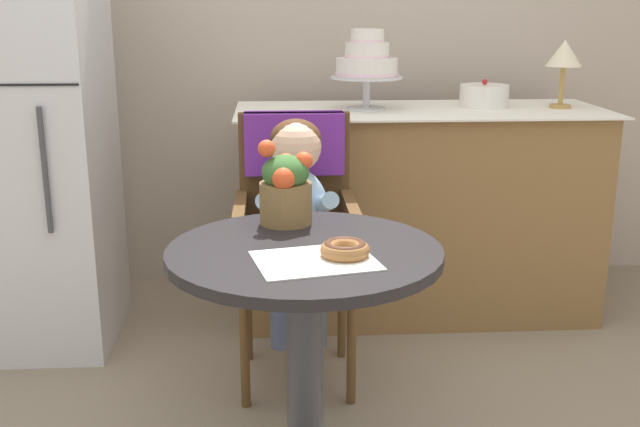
{
  "coord_description": "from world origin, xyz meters",
  "views": [
    {
      "loc": [
        -0.08,
        -1.88,
        1.33
      ],
      "look_at": [
        0.05,
        0.15,
        0.77
      ],
      "focal_mm": 42.86,
      "sensor_mm": 36.0,
      "label": 1
    }
  ],
  "objects_px": {
    "donut_front": "(345,249)",
    "round_layer_cake": "(484,96)",
    "cafe_table": "(305,323)",
    "tiered_cake_stand": "(367,62)",
    "flower_vase": "(286,188)",
    "refrigerator": "(19,133)",
    "table_lamp": "(564,56)",
    "wicker_chair": "(295,204)",
    "seated_child": "(296,205)"
  },
  "relations": [
    {
      "from": "donut_front",
      "to": "round_layer_cake",
      "type": "distance_m",
      "value": 1.62
    },
    {
      "from": "cafe_table",
      "to": "tiered_cake_stand",
      "type": "bearing_deg",
      "value": 76.33
    },
    {
      "from": "flower_vase",
      "to": "tiered_cake_stand",
      "type": "bearing_deg",
      "value": 71.45
    },
    {
      "from": "donut_front",
      "to": "round_layer_cake",
      "type": "height_order",
      "value": "round_layer_cake"
    },
    {
      "from": "flower_vase",
      "to": "refrigerator",
      "type": "height_order",
      "value": "refrigerator"
    },
    {
      "from": "donut_front",
      "to": "table_lamp",
      "type": "bearing_deg",
      "value": 52.84
    },
    {
      "from": "wicker_chair",
      "to": "tiered_cake_stand",
      "type": "height_order",
      "value": "tiered_cake_stand"
    },
    {
      "from": "cafe_table",
      "to": "donut_front",
      "type": "bearing_deg",
      "value": -40.96
    },
    {
      "from": "cafe_table",
      "to": "flower_vase",
      "type": "xyz_separation_m",
      "value": [
        -0.04,
        0.23,
        0.32
      ]
    },
    {
      "from": "donut_front",
      "to": "flower_vase",
      "type": "xyz_separation_m",
      "value": [
        -0.14,
        0.31,
        0.08
      ]
    },
    {
      "from": "cafe_table",
      "to": "wicker_chair",
      "type": "height_order",
      "value": "wicker_chair"
    },
    {
      "from": "tiered_cake_stand",
      "to": "flower_vase",
      "type": "bearing_deg",
      "value": -108.55
    },
    {
      "from": "wicker_chair",
      "to": "table_lamp",
      "type": "distance_m",
      "value": 1.36
    },
    {
      "from": "round_layer_cake",
      "to": "seated_child",
      "type": "bearing_deg",
      "value": -137.93
    },
    {
      "from": "cafe_table",
      "to": "refrigerator",
      "type": "relative_size",
      "value": 0.42
    },
    {
      "from": "wicker_chair",
      "to": "tiered_cake_stand",
      "type": "bearing_deg",
      "value": 59.06
    },
    {
      "from": "tiered_cake_stand",
      "to": "refrigerator",
      "type": "relative_size",
      "value": 0.19
    },
    {
      "from": "donut_front",
      "to": "seated_child",
      "type": "bearing_deg",
      "value": 98.34
    },
    {
      "from": "seated_child",
      "to": "tiered_cake_stand",
      "type": "relative_size",
      "value": 2.21
    },
    {
      "from": "seated_child",
      "to": "flower_vase",
      "type": "relative_size",
      "value": 2.98
    },
    {
      "from": "wicker_chair",
      "to": "donut_front",
      "type": "height_order",
      "value": "wicker_chair"
    },
    {
      "from": "seated_child",
      "to": "tiered_cake_stand",
      "type": "xyz_separation_m",
      "value": [
        0.32,
        0.7,
        0.42
      ]
    },
    {
      "from": "seated_child",
      "to": "table_lamp",
      "type": "bearing_deg",
      "value": 31.43
    },
    {
      "from": "donut_front",
      "to": "refrigerator",
      "type": "distance_m",
      "value": 1.65
    },
    {
      "from": "wicker_chair",
      "to": "round_layer_cake",
      "type": "bearing_deg",
      "value": 34.89
    },
    {
      "from": "flower_vase",
      "to": "round_layer_cake",
      "type": "bearing_deg",
      "value": 52.06
    },
    {
      "from": "flower_vase",
      "to": "round_layer_cake",
      "type": "distance_m",
      "value": 1.42
    },
    {
      "from": "tiered_cake_stand",
      "to": "refrigerator",
      "type": "height_order",
      "value": "refrigerator"
    },
    {
      "from": "flower_vase",
      "to": "round_layer_cake",
      "type": "height_order",
      "value": "round_layer_cake"
    },
    {
      "from": "seated_child",
      "to": "donut_front",
      "type": "relative_size",
      "value": 5.84
    },
    {
      "from": "seated_child",
      "to": "refrigerator",
      "type": "bearing_deg",
      "value": 154.37
    },
    {
      "from": "cafe_table",
      "to": "wicker_chair",
      "type": "bearing_deg",
      "value": 90.21
    },
    {
      "from": "flower_vase",
      "to": "tiered_cake_stand",
      "type": "xyz_separation_m",
      "value": [
        0.36,
        1.07,
        0.27
      ]
    },
    {
      "from": "flower_vase",
      "to": "refrigerator",
      "type": "bearing_deg",
      "value": 139.19
    },
    {
      "from": "wicker_chair",
      "to": "refrigerator",
      "type": "bearing_deg",
      "value": 160.99
    },
    {
      "from": "wicker_chair",
      "to": "round_layer_cake",
      "type": "relative_size",
      "value": 4.59
    },
    {
      "from": "table_lamp",
      "to": "refrigerator",
      "type": "bearing_deg",
      "value": -174.79
    },
    {
      "from": "seated_child",
      "to": "donut_front",
      "type": "distance_m",
      "value": 0.69
    },
    {
      "from": "tiered_cake_stand",
      "to": "refrigerator",
      "type": "distance_m",
      "value": 1.4
    },
    {
      "from": "wicker_chair",
      "to": "tiered_cake_stand",
      "type": "relative_size",
      "value": 2.9
    },
    {
      "from": "round_layer_cake",
      "to": "cafe_table",
      "type": "bearing_deg",
      "value": -121.58
    },
    {
      "from": "wicker_chair",
      "to": "cafe_table",
      "type": "bearing_deg",
      "value": -90.48
    },
    {
      "from": "flower_vase",
      "to": "round_layer_cake",
      "type": "relative_size",
      "value": 1.17
    },
    {
      "from": "cafe_table",
      "to": "flower_vase",
      "type": "relative_size",
      "value": 2.95
    },
    {
      "from": "round_layer_cake",
      "to": "table_lamp",
      "type": "relative_size",
      "value": 0.73
    },
    {
      "from": "wicker_chair",
      "to": "seated_child",
      "type": "bearing_deg",
      "value": -90.69
    },
    {
      "from": "wicker_chair",
      "to": "donut_front",
      "type": "xyz_separation_m",
      "value": [
        0.1,
        -0.84,
        0.1
      ]
    },
    {
      "from": "cafe_table",
      "to": "refrigerator",
      "type": "distance_m",
      "value": 1.56
    },
    {
      "from": "tiered_cake_stand",
      "to": "table_lamp",
      "type": "xyz_separation_m",
      "value": [
        0.83,
        0.0,
        0.02
      ]
    },
    {
      "from": "cafe_table",
      "to": "refrigerator",
      "type": "bearing_deg",
      "value": 133.67
    }
  ]
}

